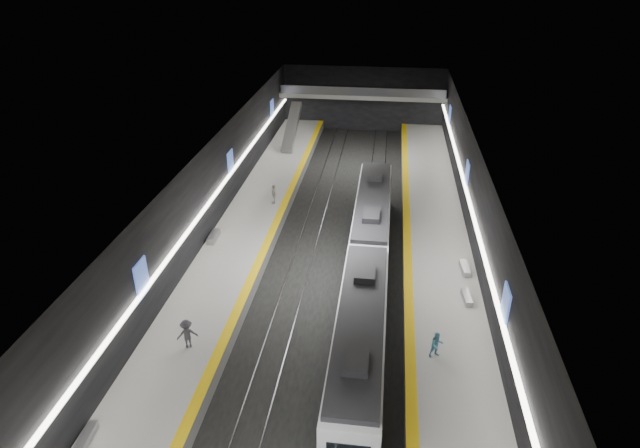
# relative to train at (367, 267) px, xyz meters

# --- Properties ---
(ground) EXTENTS (70.00, 70.00, 0.00)m
(ground) POSITION_rel_train_xyz_m (-2.50, 1.40, -2.20)
(ground) COLOR black
(ground) RESTS_ON ground
(ceiling) EXTENTS (20.00, 70.00, 0.04)m
(ceiling) POSITION_rel_train_xyz_m (-2.50, 1.40, 5.80)
(ceiling) COLOR beige
(ceiling) RESTS_ON wall_left
(wall_left) EXTENTS (0.04, 70.00, 8.00)m
(wall_left) POSITION_rel_train_xyz_m (-12.50, 1.40, 1.80)
(wall_left) COLOR black
(wall_left) RESTS_ON ground
(wall_right) EXTENTS (0.04, 70.00, 8.00)m
(wall_right) POSITION_rel_train_xyz_m (7.50, 1.40, 1.80)
(wall_right) COLOR black
(wall_right) RESTS_ON ground
(wall_back) EXTENTS (20.00, 0.04, 8.00)m
(wall_back) POSITION_rel_train_xyz_m (-2.50, 36.40, 1.80)
(wall_back) COLOR black
(wall_back) RESTS_ON ground
(platform_left) EXTENTS (5.00, 70.00, 1.00)m
(platform_left) POSITION_rel_train_xyz_m (-10.00, 1.40, -1.70)
(platform_left) COLOR slate
(platform_left) RESTS_ON ground
(tile_surface_left) EXTENTS (5.00, 70.00, 0.02)m
(tile_surface_left) POSITION_rel_train_xyz_m (-10.00, 1.40, -1.19)
(tile_surface_left) COLOR #B1B1AC
(tile_surface_left) RESTS_ON platform_left
(tactile_strip_left) EXTENTS (0.60, 70.00, 0.02)m
(tactile_strip_left) POSITION_rel_train_xyz_m (-7.80, 1.40, -1.18)
(tactile_strip_left) COLOR yellow
(tactile_strip_left) RESTS_ON platform_left
(platform_right) EXTENTS (5.00, 70.00, 1.00)m
(platform_right) POSITION_rel_train_xyz_m (5.00, 1.40, -1.70)
(platform_right) COLOR slate
(platform_right) RESTS_ON ground
(tile_surface_right) EXTENTS (5.00, 70.00, 0.02)m
(tile_surface_right) POSITION_rel_train_xyz_m (5.00, 1.40, -1.19)
(tile_surface_right) COLOR #B1B1AC
(tile_surface_right) RESTS_ON platform_right
(tactile_strip_right) EXTENTS (0.60, 70.00, 0.02)m
(tactile_strip_right) POSITION_rel_train_xyz_m (2.80, 1.40, -1.18)
(tactile_strip_right) COLOR yellow
(tactile_strip_right) RESTS_ON platform_right
(rails) EXTENTS (6.52, 70.00, 0.12)m
(rails) POSITION_rel_train_xyz_m (-2.50, 1.40, -2.14)
(rails) COLOR gray
(rails) RESTS_ON ground
(train) EXTENTS (2.69, 30.04, 3.60)m
(train) POSITION_rel_train_xyz_m (0.00, 0.00, 0.00)
(train) COLOR #101A3C
(train) RESTS_ON ground
(ad_posters) EXTENTS (19.94, 53.50, 2.20)m
(ad_posters) POSITION_rel_train_xyz_m (-2.50, 2.40, 2.30)
(ad_posters) COLOR #4465CD
(ad_posters) RESTS_ON wall_left
(cove_light_left) EXTENTS (0.25, 68.60, 0.12)m
(cove_light_left) POSITION_rel_train_xyz_m (-12.30, 1.40, 1.60)
(cove_light_left) COLOR white
(cove_light_left) RESTS_ON wall_left
(cove_light_right) EXTENTS (0.25, 68.60, 0.12)m
(cove_light_right) POSITION_rel_train_xyz_m (7.30, 1.40, 1.60)
(cove_light_right) COLOR white
(cove_light_right) RESTS_ON wall_right
(mezzanine_bridge) EXTENTS (20.00, 3.00, 1.50)m
(mezzanine_bridge) POSITION_rel_train_xyz_m (-2.50, 34.33, 2.84)
(mezzanine_bridge) COLOR gray
(mezzanine_bridge) RESTS_ON wall_left
(escalator) EXTENTS (1.20, 7.50, 3.92)m
(escalator) POSITION_rel_train_xyz_m (-10.00, 27.40, 0.70)
(escalator) COLOR #99999E
(escalator) RESTS_ON platform_left
(bench_left_near) EXTENTS (0.56, 1.63, 0.39)m
(bench_left_near) POSITION_rel_train_xyz_m (-12.00, -14.69, -1.00)
(bench_left_near) COLOR #99999E
(bench_left_near) RESTS_ON platform_left
(bench_left_far) EXTENTS (0.56, 1.94, 0.47)m
(bench_left_far) POSITION_rel_train_xyz_m (-12.00, 4.29, -0.96)
(bench_left_far) COLOR #99999E
(bench_left_far) RESTS_ON platform_left
(bench_right_near) EXTENTS (0.61, 1.65, 0.40)m
(bench_right_near) POSITION_rel_train_xyz_m (6.44, -1.31, -1.00)
(bench_right_near) COLOR #99999E
(bench_right_near) RESTS_ON platform_right
(bench_right_far) EXTENTS (0.68, 1.85, 0.44)m
(bench_right_far) POSITION_rel_train_xyz_m (6.70, 2.21, -0.97)
(bench_right_far) COLOR #99999E
(bench_right_far) RESTS_ON platform_right
(passenger_right_b) EXTENTS (0.93, 0.83, 1.56)m
(passenger_right_b) POSITION_rel_train_xyz_m (4.17, -6.87, -0.41)
(passenger_right_b) COLOR #5295B2
(passenger_right_b) RESTS_ON platform_right
(passenger_left_a) EXTENTS (0.65, 1.10, 1.75)m
(passenger_left_a) POSITION_rel_train_xyz_m (-8.72, 11.29, -0.32)
(passenger_left_a) COLOR beige
(passenger_left_a) RESTS_ON platform_left
(passenger_left_b) EXTENTS (1.33, 1.07, 1.79)m
(passenger_left_b) POSITION_rel_train_xyz_m (-9.60, -7.90, -0.30)
(passenger_left_b) COLOR #414149
(passenger_left_b) RESTS_ON platform_left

